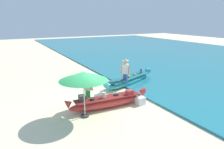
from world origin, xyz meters
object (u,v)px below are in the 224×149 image
at_px(patio_umbrella_large, 84,76).
at_px(boat_red_foreground, 108,101).
at_px(person_tourist_customer, 88,87).
at_px(boat_cyan_midground, 129,80).
at_px(person_vendor_hatted, 125,71).
at_px(cooler_box, 140,101).

bearing_deg(patio_umbrella_large, boat_red_foreground, 17.52).
xyz_separation_m(person_tourist_customer, patio_umbrella_large, (-0.55, -0.95, 0.85)).
height_order(person_tourist_customer, patio_umbrella_large, patio_umbrella_large).
relative_size(boat_red_foreground, boat_cyan_midground, 0.90).
distance_m(boat_cyan_midground, person_vendor_hatted, 1.16).
relative_size(boat_red_foreground, patio_umbrella_large, 2.03).
bearing_deg(patio_umbrella_large, boat_cyan_midground, 35.66).
height_order(boat_cyan_midground, cooler_box, boat_cyan_midground).
bearing_deg(person_vendor_hatted, patio_umbrella_large, -144.86).
distance_m(boat_red_foreground, person_tourist_customer, 1.18).
xyz_separation_m(boat_red_foreground, boat_cyan_midground, (2.99, 2.69, -0.03)).
height_order(boat_cyan_midground, person_tourist_customer, person_tourist_customer).
distance_m(person_tourist_customer, patio_umbrella_large, 1.39).
height_order(boat_cyan_midground, patio_umbrella_large, patio_umbrella_large).
relative_size(boat_cyan_midground, person_tourist_customer, 2.72).
height_order(person_vendor_hatted, person_tourist_customer, person_vendor_hatted).
bearing_deg(boat_red_foreground, patio_umbrella_large, -162.48).
bearing_deg(boat_red_foreground, person_vendor_hatted, 42.94).
relative_size(person_vendor_hatted, patio_umbrella_large, 0.88).
height_order(person_tourist_customer, cooler_box, person_tourist_customer).
xyz_separation_m(boat_cyan_midground, cooler_box, (-1.40, -3.15, -0.08)).
relative_size(boat_red_foreground, person_vendor_hatted, 2.30).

